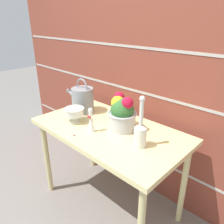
# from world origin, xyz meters

# --- Properties ---
(ground_plane) EXTENTS (12.00, 12.00, 0.00)m
(ground_plane) POSITION_xyz_m (0.00, 0.00, 0.00)
(ground_plane) COLOR gray
(brick_wall) EXTENTS (3.60, 0.08, 2.20)m
(brick_wall) POSITION_xyz_m (0.00, 0.44, 1.10)
(brick_wall) COLOR brown
(brick_wall) RESTS_ON ground_plane
(patio_table) EXTENTS (1.15, 0.64, 0.74)m
(patio_table) POSITION_xyz_m (0.00, 0.00, 0.66)
(patio_table) COLOR beige
(patio_table) RESTS_ON ground_plane
(watering_can) EXTENTS (0.33, 0.19, 0.30)m
(watering_can) POSITION_xyz_m (-0.38, 0.07, 0.85)
(watering_can) COLOR gray
(watering_can) RESTS_ON patio_table
(crystal_pedestal_bowl) EXTENTS (0.16, 0.16, 0.12)m
(crystal_pedestal_bowl) POSITION_xyz_m (-0.27, -0.11, 0.82)
(crystal_pedestal_bowl) COLOR silver
(crystal_pedestal_bowl) RESTS_ON patio_table
(flower_planter) EXTENTS (0.21, 0.21, 0.27)m
(flower_planter) POSITION_xyz_m (0.08, 0.06, 0.87)
(flower_planter) COLOR #BCBCC1
(flower_planter) RESTS_ON patio_table
(glass_decanter) EXTENTS (0.08, 0.08, 0.34)m
(glass_decanter) POSITION_xyz_m (0.32, -0.04, 0.84)
(glass_decanter) COLOR silver
(glass_decanter) RESTS_ON patio_table
(figurine_vase) EXTENTS (0.06, 0.06, 0.18)m
(figurine_vase) POSITION_xyz_m (-0.06, -0.13, 0.81)
(figurine_vase) COLOR white
(figurine_vase) RESTS_ON patio_table
(fallen_petal) EXTENTS (0.01, 0.01, 0.01)m
(fallen_petal) POSITION_xyz_m (-0.09, -0.25, 0.74)
(fallen_petal) COLOR red
(fallen_petal) RESTS_ON patio_table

